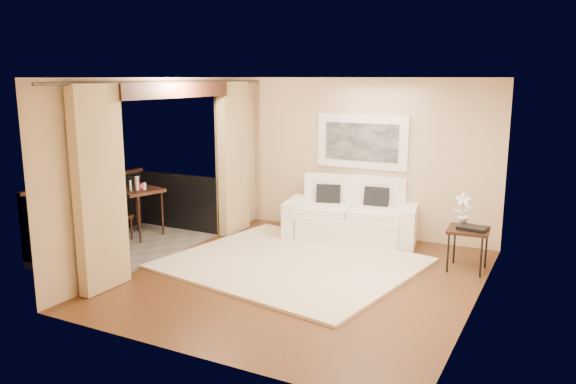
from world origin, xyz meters
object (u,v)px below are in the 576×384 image
Objects in this scene: sofa at (351,217)px; bistro_table at (137,194)px; balcony_chair_far at (114,213)px; balcony_chair_near at (90,221)px; ice_bucket at (136,181)px; side_table at (468,233)px; orchid at (463,209)px.

bistro_table is (-3.31, -1.57, 0.39)m from sofa.
sofa is 3.97m from balcony_chair_far.
balcony_chair_near is 4.34× the size of ice_bucket.
side_table is 5.60m from balcony_chair_far.
balcony_chair_near reaches higher than bistro_table.
orchid is at bearing -27.00° from sofa.
bistro_table is 4.37× the size of ice_bucket.
balcony_chair_far reaches higher than bistro_table.
side_table is 0.70× the size of balcony_chair_near.
sofa is 2.66× the size of balcony_chair_near.
orchid is at bearing 10.89° from bistro_table.
balcony_chair_near reaches higher than side_table.
balcony_chair_near is 1.21m from ice_bucket.
bistro_table is at bearing -44.04° from ice_bucket.
balcony_chair_far is 1.01× the size of balcony_chair_near.
ice_bucket reaches higher than balcony_chair_far.
bistro_table is at bearing 67.51° from balcony_chair_near.
orchid is 5.54m from balcony_chair_far.
sofa is at bearing 160.07° from side_table.
ice_bucket is at bearing -172.83° from side_table.
bistro_table is (-5.35, -0.83, 0.21)m from side_table.
side_table is (2.04, -0.74, 0.18)m from sofa.
ice_bucket is at bearing -94.42° from balcony_chair_far.
balcony_chair_far is (-3.41, -2.02, 0.13)m from sofa.
sofa is 2.06m from orchid.
balcony_chair_far is at bearing -164.69° from orchid.
balcony_chair_far is 0.74m from ice_bucket.
sofa is 3.78m from ice_bucket.
bistro_table is 1.02m from balcony_chair_near.
balcony_chair_far is (-0.11, -0.45, -0.26)m from bistro_table.
balcony_chair_near is at bearing -94.67° from bistro_table.
sofa is 2.63× the size of bistro_table.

